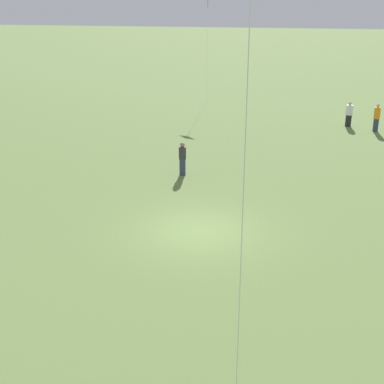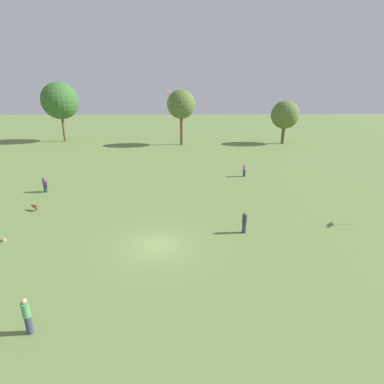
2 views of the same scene
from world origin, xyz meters
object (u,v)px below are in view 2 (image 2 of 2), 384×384
at_px(person_4, 244,222).
at_px(kite_1, 169,98).
at_px(person_5, 45,185).
at_px(picnic_bag_0, 4,240).
at_px(dog_1, 35,206).
at_px(person_2, 27,316).
at_px(person_6, 244,170).

xyz_separation_m(person_4, kite_1, (-6.02, 10.99, 8.85)).
relative_size(person_5, picnic_bag_0, 5.36).
xyz_separation_m(person_5, dog_1, (1.31, -5.28, -0.43)).
xyz_separation_m(person_2, person_6, (14.80, 25.56, -0.10)).
xyz_separation_m(person_2, picnic_bag_0, (-6.14, 8.90, -0.83)).
xyz_separation_m(person_6, dog_1, (-21.36, -10.75, -0.43)).
distance_m(person_4, picnic_bag_0, 17.86).
height_order(person_2, dog_1, person_2).
xyz_separation_m(person_2, person_4, (11.67, 9.74, -0.07)).
xyz_separation_m(person_6, picnic_bag_0, (-20.94, -16.66, -0.73)).
xyz_separation_m(person_4, person_6, (3.13, 15.81, -0.03)).
bearing_deg(picnic_bag_0, person_4, 2.72).
bearing_deg(kite_1, person_2, -148.47).
height_order(person_4, picnic_bag_0, person_4).
height_order(kite_1, picnic_bag_0, kite_1).
distance_m(person_4, person_6, 16.12).
bearing_deg(picnic_bag_0, kite_1, 45.07).
xyz_separation_m(person_4, picnic_bag_0, (-17.82, -0.85, -0.76)).
bearing_deg(kite_1, person_6, -15.38).
height_order(person_2, person_4, person_2).
relative_size(person_4, person_6, 1.02).
xyz_separation_m(person_2, kite_1, (5.66, 20.73, 8.78)).
bearing_deg(dog_1, picnic_bag_0, -145.95).
bearing_deg(person_4, dog_1, 161.64).
bearing_deg(person_4, kite_1, 115.87).
bearing_deg(person_6, person_4, 11.74).
distance_m(person_2, dog_1, 16.21).
distance_m(person_6, dog_1, 23.91).
xyz_separation_m(person_4, person_5, (-19.54, 10.35, -0.03)).
xyz_separation_m(person_6, kite_1, (-9.14, -4.82, 8.88)).
distance_m(person_6, picnic_bag_0, 26.77).
xyz_separation_m(kite_1, picnic_bag_0, (-11.80, -11.83, -9.61)).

